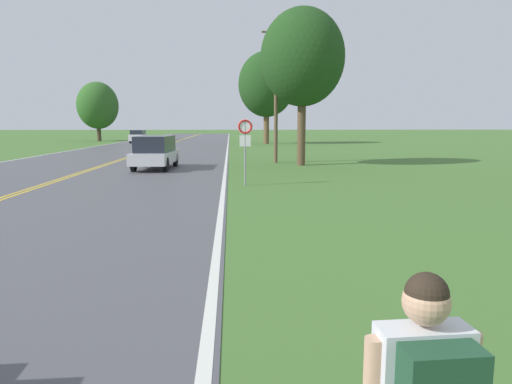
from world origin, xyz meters
TOP-DOWN VIEW (x-y plane):
  - traffic_sign at (8.06, 20.19)m, footprint 0.60×0.10m
  - utility_pole_midground at (10.33, 30.96)m, footprint 1.80×0.24m
  - tree_left_verge at (11.66, 29.07)m, footprint 4.84×4.84m
  - tree_behind_sign at (11.96, 59.13)m, footprint 6.88×6.88m
  - tree_mid_treeline at (-11.42, 69.66)m, footprint 5.78×5.78m
  - car_silver_suv_approaching at (3.41, 27.29)m, footprint 2.08×4.85m
  - car_white_suv_mid_near at (-4.47, 62.66)m, footprint 1.89×4.71m

SIDE VIEW (x-z plane):
  - car_white_suv_mid_near at x=-4.47m, z-range 0.06..1.71m
  - car_silver_suv_approaching at x=3.41m, z-range 0.06..1.85m
  - traffic_sign at x=8.06m, z-range 0.67..3.29m
  - utility_pole_midground at x=10.33m, z-range 0.15..8.72m
  - tree_mid_treeline at x=-11.42m, z-range 0.85..9.24m
  - tree_left_verge at x=11.66m, z-range 1.68..10.69m
  - tree_behind_sign at x=11.96m, z-range 1.61..12.81m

